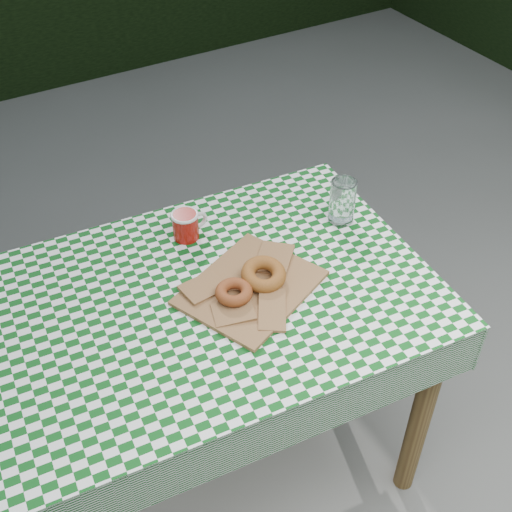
{
  "coord_description": "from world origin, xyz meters",
  "views": [
    {
      "loc": [
        -0.58,
        -1.02,
        1.92
      ],
      "look_at": [
        0.06,
        0.09,
        0.79
      ],
      "focal_mm": 46.35,
      "sensor_mm": 36.0,
      "label": 1
    }
  ],
  "objects_px": {
    "table": "(210,391)",
    "coffee_mug": "(186,226)",
    "paper_bag": "(251,287)",
    "drinking_glass": "(342,201)"
  },
  "relations": [
    {
      "from": "coffee_mug",
      "to": "drinking_glass",
      "type": "bearing_deg",
      "value": -25.83
    },
    {
      "from": "table",
      "to": "coffee_mug",
      "type": "height_order",
      "value": "coffee_mug"
    },
    {
      "from": "table",
      "to": "drinking_glass",
      "type": "distance_m",
      "value": 0.66
    },
    {
      "from": "coffee_mug",
      "to": "drinking_glass",
      "type": "xyz_separation_m",
      "value": [
        0.41,
        -0.15,
        0.03
      ]
    },
    {
      "from": "paper_bag",
      "to": "drinking_glass",
      "type": "bearing_deg",
      "value": 18.13
    },
    {
      "from": "paper_bag",
      "to": "coffee_mug",
      "type": "height_order",
      "value": "coffee_mug"
    },
    {
      "from": "table",
      "to": "drinking_glass",
      "type": "relative_size",
      "value": 8.75
    },
    {
      "from": "coffee_mug",
      "to": "drinking_glass",
      "type": "height_order",
      "value": "drinking_glass"
    },
    {
      "from": "drinking_glass",
      "to": "paper_bag",
      "type": "bearing_deg",
      "value": -161.87
    },
    {
      "from": "paper_bag",
      "to": "coffee_mug",
      "type": "relative_size",
      "value": 2.33
    }
  ]
}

